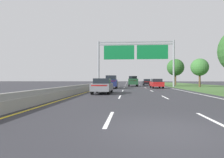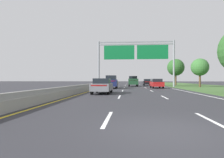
# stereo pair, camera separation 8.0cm
# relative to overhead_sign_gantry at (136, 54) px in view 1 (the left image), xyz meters

# --- Properties ---
(ground_plane) EXTENTS (220.00, 220.00, 0.00)m
(ground_plane) POSITION_rel_overhead_sign_gantry_xyz_m (-0.30, 2.41, -6.45)
(ground_plane) COLOR #2B2B30
(lane_striping) EXTENTS (11.96, 106.00, 0.01)m
(lane_striping) POSITION_rel_overhead_sign_gantry_xyz_m (-0.30, 1.95, -6.44)
(lane_striping) COLOR white
(lane_striping) RESTS_ON ground
(grass_verge_right) EXTENTS (14.00, 110.00, 0.02)m
(grass_verge_right) POSITION_rel_overhead_sign_gantry_xyz_m (13.65, 2.41, -6.44)
(grass_verge_right) COLOR #3D602D
(grass_verge_right) RESTS_ON ground
(median_barrier_concrete) EXTENTS (0.60, 110.00, 0.85)m
(median_barrier_concrete) POSITION_rel_overhead_sign_gantry_xyz_m (-6.90, 2.41, -6.09)
(median_barrier_concrete) COLOR gray
(median_barrier_concrete) RESTS_ON ground
(overhead_sign_gantry) EXTENTS (15.06, 0.42, 9.08)m
(overhead_sign_gantry) POSITION_rel_overhead_sign_gantry_xyz_m (0.00, 0.00, 0.00)
(overhead_sign_gantry) COLOR gray
(overhead_sign_gantry) RESTS_ON ground
(pickup_truck_darkgreen) EXTENTS (2.01, 5.40, 2.20)m
(pickup_truck_darkgreen) POSITION_rel_overhead_sign_gantry_xyz_m (-0.43, 3.68, -5.37)
(pickup_truck_darkgreen) COLOR #193D23
(pickup_truck_darkgreen) RESTS_ON ground
(car_grey_left_lane_sedan) EXTENTS (1.84, 4.41, 1.57)m
(car_grey_left_lane_sedan) POSITION_rel_overhead_sign_gantry_xyz_m (-4.11, -18.36, -5.63)
(car_grey_left_lane_sedan) COLOR slate
(car_grey_left_lane_sedan) RESTS_ON ground
(car_navy_left_lane_suv) EXTENTS (2.02, 4.75, 2.11)m
(car_navy_left_lane_suv) POSITION_rel_overhead_sign_gantry_xyz_m (-4.21, -6.42, -5.35)
(car_navy_left_lane_suv) COLOR #161E47
(car_navy_left_lane_suv) RESTS_ON ground
(car_red_right_lane_sedan) EXTENTS (1.89, 4.43, 1.57)m
(car_red_right_lane_sedan) POSITION_rel_overhead_sign_gantry_xyz_m (3.33, -4.98, -5.63)
(car_red_right_lane_sedan) COLOR maroon
(car_red_right_lane_sedan) RESTS_ON ground
(car_black_right_lane_sedan) EXTENTS (1.88, 4.42, 1.57)m
(car_black_right_lane_sedan) POSITION_rel_overhead_sign_gantry_xyz_m (3.20, 10.86, -5.63)
(car_black_right_lane_sedan) COLOR black
(car_black_right_lane_sedan) RESTS_ON ground
(roadside_tree_mid) EXTENTS (3.28, 3.28, 5.44)m
(roadside_tree_mid) POSITION_rel_overhead_sign_gantry_xyz_m (12.08, -0.29, -2.67)
(roadside_tree_mid) COLOR #4C3823
(roadside_tree_mid) RESTS_ON ground
(roadside_tree_far) EXTENTS (4.20, 4.20, 6.58)m
(roadside_tree_far) POSITION_rel_overhead_sign_gantry_xyz_m (10.35, 11.27, -1.98)
(roadside_tree_far) COLOR #4C3823
(roadside_tree_far) RESTS_ON ground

